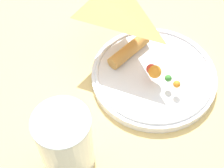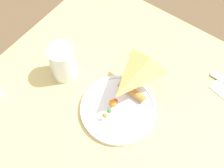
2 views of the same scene
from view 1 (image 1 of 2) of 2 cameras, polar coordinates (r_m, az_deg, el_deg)
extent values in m
cube|color=#DBB770|center=(0.67, 9.77, 2.19)|extent=(0.97, 0.87, 0.03)
cube|color=brown|center=(1.33, 4.60, 12.45)|extent=(0.06, 0.06, 0.71)
cylinder|color=white|center=(0.63, 6.93, 1.36)|extent=(0.23, 0.23, 0.02)
torus|color=white|center=(0.62, 7.02, 1.88)|extent=(0.21, 0.21, 0.01)
pyramid|color=tan|center=(0.61, 8.23, 1.54)|extent=(0.10, 0.16, 0.02)
cylinder|color=#C68942|center=(0.64, 2.81, 5.56)|extent=(0.09, 0.03, 0.02)
sphere|color=red|center=(0.59, 6.56, 2.48)|extent=(0.02, 0.02, 0.02)
sphere|color=#388433|center=(0.59, 9.33, 0.95)|extent=(0.01, 0.01, 0.01)
sphere|color=orange|center=(0.59, 7.52, 1.78)|extent=(0.02, 0.02, 0.02)
sphere|color=orange|center=(0.58, 10.72, -0.03)|extent=(0.01, 0.01, 0.01)
cylinder|color=white|center=(0.50, -7.72, -9.58)|extent=(0.08, 0.08, 0.12)
cylinder|color=white|center=(0.52, -7.40, -10.84)|extent=(0.07, 0.07, 0.07)
torus|color=white|center=(0.45, -8.57, -6.23)|extent=(0.08, 0.08, 0.00)
camera|label=2|loc=(0.60, 92.72, 44.28)|focal=45.00mm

